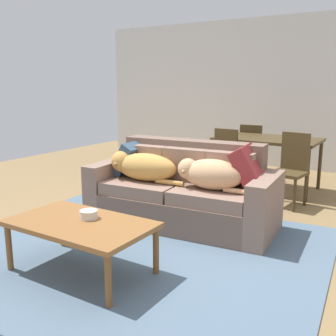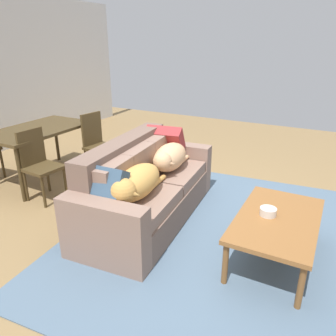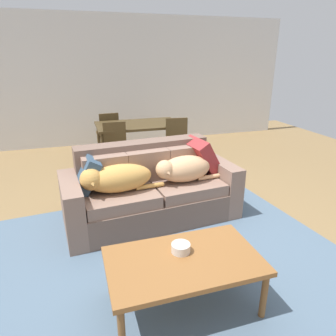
# 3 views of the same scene
# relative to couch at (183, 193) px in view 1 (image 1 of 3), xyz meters

# --- Properties ---
(ground_plane) EXTENTS (10.00, 10.00, 0.00)m
(ground_plane) POSITION_rel_couch_xyz_m (0.15, -0.34, -0.35)
(ground_plane) COLOR olive
(back_partition) EXTENTS (8.00, 0.12, 2.70)m
(back_partition) POSITION_rel_couch_xyz_m (0.15, 3.66, 1.00)
(back_partition) COLOR silver
(back_partition) RESTS_ON ground
(area_rug) EXTENTS (3.58, 3.20, 0.01)m
(area_rug) POSITION_rel_couch_xyz_m (0.00, -0.90, -0.35)
(area_rug) COLOR slate
(area_rug) RESTS_ON ground
(couch) EXTENTS (2.09, 1.03, 0.90)m
(couch) POSITION_rel_couch_xyz_m (0.00, 0.00, 0.00)
(couch) COLOR brown
(couch) RESTS_ON ground
(dog_on_left_cushion) EXTENTS (0.92, 0.42, 0.31)m
(dog_on_left_cushion) POSITION_rel_couch_xyz_m (-0.43, -0.17, 0.28)
(dog_on_left_cushion) COLOR #CF974A
(dog_on_left_cushion) RESTS_ON couch
(dog_on_right_cushion) EXTENTS (0.80, 0.39, 0.31)m
(dog_on_right_cushion) POSITION_rel_couch_xyz_m (0.37, -0.12, 0.28)
(dog_on_right_cushion) COLOR tan
(dog_on_right_cushion) RESTS_ON couch
(throw_pillow_by_left_arm) EXTENTS (0.33, 0.41, 0.42)m
(throw_pillow_by_left_arm) POSITION_rel_couch_xyz_m (-0.72, -0.01, 0.30)
(throw_pillow_by_left_arm) COLOR #375169
(throw_pillow_by_left_arm) RESTS_ON couch
(throw_pillow_by_right_arm) EXTENTS (0.43, 0.51, 0.48)m
(throw_pillow_by_right_arm) POSITION_rel_couch_xyz_m (0.71, 0.11, 0.33)
(throw_pillow_by_right_arm) COLOR maroon
(throw_pillow_by_right_arm) RESTS_ON couch
(coffee_table) EXTENTS (1.16, 0.69, 0.44)m
(coffee_table) POSITION_rel_couch_xyz_m (-0.11, -1.47, 0.05)
(coffee_table) COLOR #935D2F
(coffee_table) RESTS_ON ground
(bowl_on_coffee_table) EXTENTS (0.15, 0.15, 0.07)m
(bowl_on_coffee_table) POSITION_rel_couch_xyz_m (-0.10, -1.37, 0.13)
(bowl_on_coffee_table) COLOR silver
(bowl_on_coffee_table) RESTS_ON coffee_table
(dining_table) EXTENTS (1.44, 0.86, 0.76)m
(dining_table) POSITION_rel_couch_xyz_m (0.28, 1.95, 0.34)
(dining_table) COLOR #48381E
(dining_table) RESTS_ON ground
(dining_chair_near_left) EXTENTS (0.43, 0.43, 0.90)m
(dining_chair_near_left) POSITION_rel_couch_xyz_m (-0.20, 1.43, 0.14)
(dining_chair_near_left) COLOR #48381E
(dining_chair_near_left) RESTS_ON ground
(dining_chair_near_right) EXTENTS (0.45, 0.45, 0.92)m
(dining_chair_near_right) POSITION_rel_couch_xyz_m (0.80, 1.32, 0.15)
(dining_chair_near_right) COLOR #48381E
(dining_chair_near_right) RESTS_ON ground
(dining_chair_far_left) EXTENTS (0.43, 0.43, 0.87)m
(dining_chair_far_left) POSITION_rel_couch_xyz_m (-0.17, 2.56, 0.15)
(dining_chair_far_left) COLOR #48381E
(dining_chair_far_left) RESTS_ON ground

